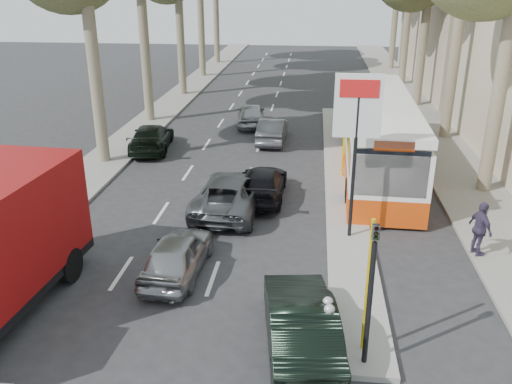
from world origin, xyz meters
TOP-DOWN VIEW (x-y plane):
  - ground at (0.00, 0.00)m, footprint 120.00×120.00m
  - sidewalk_right at (8.60, 25.00)m, footprint 3.20×70.00m
  - median_left at (-8.00, 28.00)m, footprint 2.40×64.00m
  - traffic_island at (3.25, 11.00)m, footprint 1.50×26.00m
  - billboard at (3.25, 5.00)m, footprint 1.50×12.10m
  - traffic_light_island at (3.25, -1.50)m, footprint 0.16×0.41m
  - silver_hatchback at (-1.98, 2.17)m, footprint 1.73×3.88m
  - dark_hatchback at (1.77, -1.00)m, footprint 2.16×4.62m
  - queue_car_a at (-1.10, 7.05)m, footprint 2.65×5.16m
  - queue_car_b at (-0.04, 8.34)m, footprint 1.84×4.40m
  - queue_car_c at (-1.79, 19.61)m, footprint 2.11×4.16m
  - queue_car_d at (-0.27, 16.31)m, footprint 1.45×3.97m
  - queue_car_e at (-6.30, 14.24)m, footprint 2.39×4.73m
  - city_bus at (4.80, 12.22)m, footprint 3.19×12.87m
  - motorcycle at (2.39, -1.30)m, footprint 0.70×1.90m
  - pedestrian_near at (7.20, 4.14)m, footprint 0.85×1.16m

SIDE VIEW (x-z plane):
  - ground at x=0.00m, z-range 0.00..0.00m
  - sidewalk_right at x=8.60m, z-range 0.00..0.12m
  - median_left at x=-8.00m, z-range 0.00..0.12m
  - traffic_island at x=3.25m, z-range 0.00..0.16m
  - queue_car_b at x=-0.04m, z-range 0.00..1.27m
  - silver_hatchback at x=-1.98m, z-range 0.00..1.29m
  - queue_car_d at x=-0.27m, z-range 0.00..1.30m
  - queue_car_e at x=-6.30m, z-range 0.00..1.32m
  - queue_car_c at x=-1.79m, z-range 0.00..1.36m
  - queue_car_a at x=-1.10m, z-range 0.00..1.39m
  - dark_hatchback at x=1.77m, z-range 0.00..1.47m
  - motorcycle at x=2.39m, z-range -0.07..1.54m
  - pedestrian_near at x=7.20m, z-range 0.12..1.90m
  - city_bus at x=4.80m, z-range 0.09..3.46m
  - traffic_light_island at x=3.25m, z-range 0.69..4.29m
  - billboard at x=3.25m, z-range 0.90..6.50m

